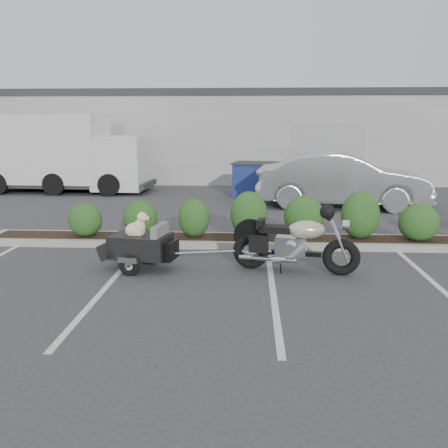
# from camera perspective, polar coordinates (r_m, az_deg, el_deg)

# --- Properties ---
(ground) EXTENTS (90.00, 90.00, 0.00)m
(ground) POSITION_cam_1_polar(r_m,az_deg,el_deg) (8.37, -2.62, -6.14)
(ground) COLOR #38383A
(ground) RESTS_ON ground
(planter_kerb) EXTENTS (12.00, 1.00, 0.15)m
(planter_kerb) POSITION_cam_1_polar(r_m,az_deg,el_deg) (10.43, 4.07, -2.05)
(planter_kerb) COLOR #9E9E93
(planter_kerb) RESTS_ON ground
(building) EXTENTS (26.00, 10.00, 4.00)m
(building) POSITION_cam_1_polar(r_m,az_deg,el_deg) (24.93, 1.30, 10.68)
(building) COLOR #9EA099
(building) RESTS_ON ground
(motorcycle) EXTENTS (2.25, 0.94, 1.30)m
(motorcycle) POSITION_cam_1_polar(r_m,az_deg,el_deg) (8.49, 8.50, -2.36)
(motorcycle) COLOR black
(motorcycle) RESTS_ON ground
(pet_trailer) EXTENTS (1.83, 1.04, 1.08)m
(pet_trailer) POSITION_cam_1_polar(r_m,az_deg,el_deg) (8.72, -10.05, -2.46)
(pet_trailer) COLOR black
(pet_trailer) RESTS_ON ground
(sedan) EXTENTS (5.43, 2.46, 1.73)m
(sedan) POSITION_cam_1_polar(r_m,az_deg,el_deg) (15.31, 14.02, 5.16)
(sedan) COLOR silver
(sedan) RESTS_ON ground
(dumpster) EXTENTS (2.11, 1.67, 1.23)m
(dumpster) POSITION_cam_1_polar(r_m,az_deg,el_deg) (17.11, 4.38, 5.38)
(dumpster) COLOR navy
(dumpster) RESTS_ON ground
(delivery_truck) EXTENTS (6.42, 2.45, 2.90)m
(delivery_truck) POSITION_cam_1_polar(r_m,az_deg,el_deg) (19.24, -18.31, 7.85)
(delivery_truck) COLOR silver
(delivery_truck) RESTS_ON ground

